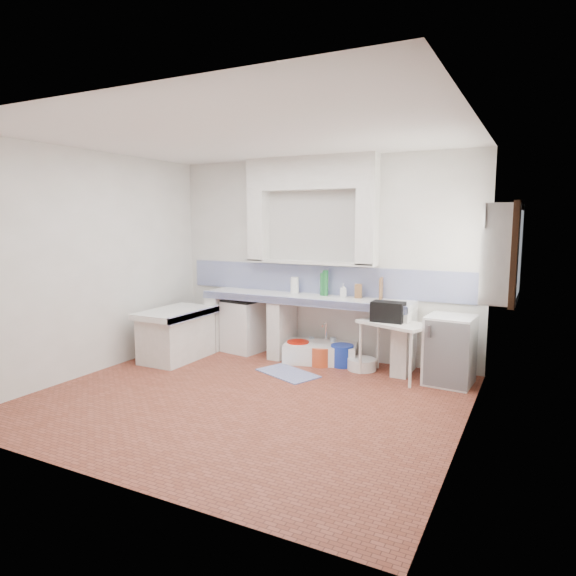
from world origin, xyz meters
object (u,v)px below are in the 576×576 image
at_px(sink, 320,353).
at_px(fridge, 450,350).
at_px(stove, 244,326).
at_px(side_table, 393,350).

distance_m(sink, fridge, 1.77).
bearing_deg(stove, side_table, 3.24).
distance_m(stove, side_table, 2.33).
bearing_deg(side_table, fridge, 26.22).
height_order(sink, fridge, fridge).
xyz_separation_m(sink, side_table, (1.07, -0.23, 0.23)).
height_order(sink, side_table, side_table).
xyz_separation_m(stove, sink, (1.24, -0.02, -0.26)).
relative_size(sink, side_table, 1.16).
relative_size(side_table, fridge, 1.02).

